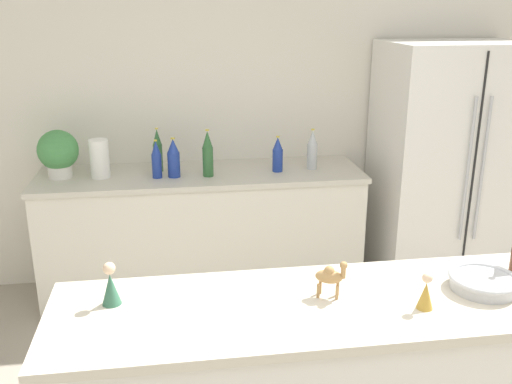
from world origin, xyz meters
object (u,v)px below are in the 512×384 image
(back_bottle_5, at_px, (312,150))
(refrigerator, at_px, (447,168))
(wise_man_figurine_blue, at_px, (111,286))
(wise_man_figurine_crimson, at_px, (426,293))
(back_bottle_3, at_px, (156,160))
(camel_figurine, at_px, (331,276))
(back_bottle_2, at_px, (174,158))
(back_bottle_0, at_px, (158,151))
(potted_plant, at_px, (58,152))
(paper_towel_roll, at_px, (100,159))
(back_bottle_1, at_px, (208,154))
(back_bottle_4, at_px, (278,155))
(fruit_bowl, at_px, (483,282))

(back_bottle_5, bearing_deg, refrigerator, -2.36)
(wise_man_figurine_blue, relative_size, wise_man_figurine_crimson, 1.18)
(back_bottle_3, bearing_deg, camel_figurine, -70.19)
(camel_figurine, distance_m, wise_man_figurine_blue, 0.78)
(back_bottle_2, height_order, wise_man_figurine_blue, back_bottle_2)
(back_bottle_0, relative_size, back_bottle_5, 1.07)
(potted_plant, distance_m, paper_towel_roll, 0.26)
(back_bottle_0, bearing_deg, back_bottle_5, -5.29)
(refrigerator, height_order, back_bottle_0, refrigerator)
(back_bottle_2, height_order, wise_man_figurine_crimson, back_bottle_2)
(potted_plant, distance_m, back_bottle_5, 1.66)
(potted_plant, relative_size, wise_man_figurine_blue, 1.94)
(back_bottle_2, xyz_separation_m, back_bottle_3, (-0.11, -0.00, -0.00))
(back_bottle_5, bearing_deg, potted_plant, 178.47)
(back_bottle_1, xyz_separation_m, back_bottle_4, (0.47, 0.04, -0.03))
(wise_man_figurine_blue, bearing_deg, refrigerator, 39.50)
(back_bottle_1, bearing_deg, back_bottle_4, 5.41)
(back_bottle_1, height_order, camel_figurine, back_bottle_1)
(potted_plant, bearing_deg, back_bottle_2, -7.64)
(back_bottle_2, relative_size, fruit_bowl, 1.02)
(back_bottle_0, distance_m, wise_man_figurine_crimson, 2.29)
(refrigerator, xyz_separation_m, potted_plant, (-2.62, 0.08, 0.19))
(refrigerator, bearing_deg, back_bottle_0, 176.12)
(back_bottle_1, distance_m, wise_man_figurine_crimson, 2.02)
(fruit_bowl, bearing_deg, back_bottle_3, 123.79)
(back_bottle_4, relative_size, camel_figurine, 1.68)
(paper_towel_roll, bearing_deg, back_bottle_1, -6.16)
(back_bottle_0, distance_m, wise_man_figurine_blue, 1.89)
(back_bottle_2, distance_m, back_bottle_4, 0.69)
(refrigerator, height_order, back_bottle_2, refrigerator)
(back_bottle_3, height_order, fruit_bowl, back_bottle_3)
(refrigerator, bearing_deg, back_bottle_2, -179.58)
(wise_man_figurine_crimson, bearing_deg, back_bottle_0, 114.46)
(refrigerator, xyz_separation_m, fruit_bowl, (-0.78, -1.85, 0.12))
(refrigerator, distance_m, back_bottle_5, 0.98)
(refrigerator, relative_size, back_bottle_4, 7.13)
(back_bottle_2, height_order, fruit_bowl, back_bottle_2)
(back_bottle_0, xyz_separation_m, wise_man_figurine_blue, (-0.13, -1.89, -0.01))
(potted_plant, height_order, back_bottle_4, potted_plant)
(paper_towel_roll, bearing_deg, back_bottle_2, -7.30)
(back_bottle_2, bearing_deg, wise_man_figurine_blue, -97.73)
(back_bottle_0, distance_m, back_bottle_2, 0.18)
(wise_man_figurine_crimson, bearing_deg, back_bottle_2, 113.60)
(wise_man_figurine_blue, bearing_deg, back_bottle_2, 82.27)
(back_bottle_1, height_order, fruit_bowl, back_bottle_1)
(paper_towel_roll, distance_m, back_bottle_4, 1.16)
(back_bottle_4, bearing_deg, camel_figurine, -94.60)
(paper_towel_roll, bearing_deg, wise_man_figurine_crimson, -56.58)
(fruit_bowl, bearing_deg, potted_plant, 133.70)
(back_bottle_1, bearing_deg, back_bottle_5, 5.46)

